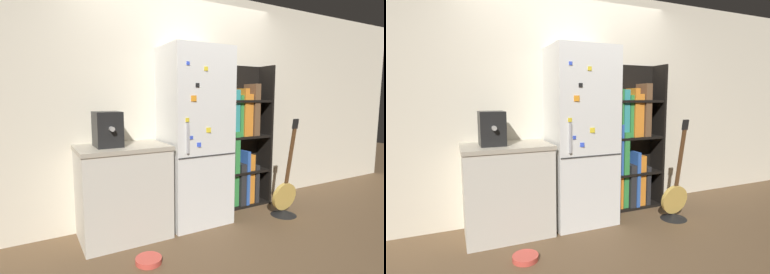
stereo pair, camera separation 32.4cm
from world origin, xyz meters
TOP-DOWN VIEW (x-y plane):
  - ground_plane at (0.00, 0.00)m, footprint 16.00×16.00m
  - wall_back at (0.00, 0.47)m, footprint 8.00×0.05m
  - refrigerator at (-0.00, 0.17)m, footprint 0.69×0.59m
  - bookshelf at (0.72, 0.32)m, footprint 0.75×0.30m
  - kitchen_counter at (-0.81, 0.16)m, footprint 0.86×0.59m
  - espresso_machine at (-0.94, 0.16)m, footprint 0.24×0.34m
  - guitar at (1.00, -0.22)m, footprint 0.34×0.30m
  - pet_bowl at (-0.78, -0.43)m, footprint 0.22×0.22m

SIDE VIEW (x-z plane):
  - ground_plane at x=0.00m, z-range 0.00..0.00m
  - pet_bowl at x=-0.78m, z-range 0.00..0.05m
  - guitar at x=1.00m, z-range -0.41..0.74m
  - kitchen_counter at x=-0.81m, z-range 0.00..0.92m
  - bookshelf at x=0.72m, z-range -0.10..1.69m
  - refrigerator at x=0.00m, z-range 0.00..1.91m
  - espresso_machine at x=-0.94m, z-range 0.92..1.25m
  - wall_back at x=0.00m, z-range 0.00..2.60m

